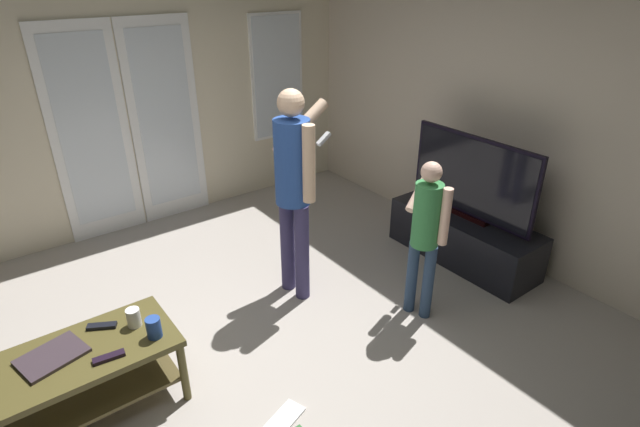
{
  "coord_description": "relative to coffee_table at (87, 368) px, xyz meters",
  "views": [
    {
      "loc": [
        -1.13,
        -2.31,
        2.42
      ],
      "look_at": [
        0.68,
        0.08,
        0.92
      ],
      "focal_mm": 27.77,
      "sensor_mm": 36.0,
      "label": 1
    }
  ],
  "objects": [
    {
      "name": "coffee_table",
      "position": [
        0.0,
        0.0,
        0.0
      ],
      "size": [
        1.01,
        0.55,
        0.47
      ],
      "color": "#4C441F",
      "rests_on": "ground_plane"
    },
    {
      "name": "person_adult",
      "position": [
        1.67,
        0.29,
        0.67
      ],
      "size": [
        0.67,
        0.51,
        1.68
      ],
      "color": "#3B3560",
      "rests_on": "ground_plane"
    },
    {
      "name": "wall_back_with_doors",
      "position": [
        0.97,
        2.3,
        1.03
      ],
      "size": [
        5.39,
        0.09,
        2.84
      ],
      "color": "beige",
      "rests_on": "ground_plane"
    },
    {
      "name": "ground_plane",
      "position": [
        0.9,
        -0.22,
        -0.35
      ],
      "size": [
        5.39,
        5.12,
        0.02
      ],
      "primitive_type": "cube",
      "color": "#A79E95"
    },
    {
      "name": "tv_remote_black",
      "position": [
        0.15,
        0.14,
        0.14
      ],
      "size": [
        0.17,
        0.13,
        0.02
      ],
      "primitive_type": "cube",
      "rotation": [
        0.0,
        0.0,
        -0.51
      ],
      "color": "black",
      "rests_on": "coffee_table"
    },
    {
      "name": "tv_stand",
      "position": [
        3.17,
        -0.2,
        -0.13
      ],
      "size": [
        0.5,
        1.37,
        0.42
      ],
      "color": "black",
      "rests_on": "ground_plane"
    },
    {
      "name": "person_child",
      "position": [
        2.26,
        -0.5,
        0.41
      ],
      "size": [
        0.46,
        0.43,
        1.25
      ],
      "color": "navy",
      "rests_on": "ground_plane"
    },
    {
      "name": "wall_right_plain",
      "position": [
        3.57,
        -0.22,
        1.07
      ],
      "size": [
        0.06,
        5.12,
        2.81
      ],
      "color": "beige",
      "rests_on": "ground_plane"
    },
    {
      "name": "cup_by_laptop",
      "position": [
        0.38,
        -0.13,
        0.19
      ],
      "size": [
        0.09,
        0.09,
        0.13
      ],
      "primitive_type": "cylinder",
      "color": "#234392",
      "rests_on": "coffee_table"
    },
    {
      "name": "laptop_closed",
      "position": [
        -0.15,
        0.04,
        0.14
      ],
      "size": [
        0.39,
        0.33,
        0.02
      ],
      "primitive_type": "cube",
      "rotation": [
        0.0,
        0.0,
        0.26
      ],
      "color": "#392D35",
      "rests_on": "coffee_table"
    },
    {
      "name": "dvd_remote_slim",
      "position": [
        0.1,
        -0.16,
        0.14
      ],
      "size": [
        0.17,
        0.07,
        0.02
      ],
      "primitive_type": "cube",
      "rotation": [
        0.0,
        0.0,
        -0.12
      ],
      "color": "black",
      "rests_on": "coffee_table"
    },
    {
      "name": "cup_near_edge",
      "position": [
        0.31,
        0.04,
        0.19
      ],
      "size": [
        0.08,
        0.08,
        0.12
      ],
      "primitive_type": "cylinder",
      "color": "white",
      "rests_on": "coffee_table"
    },
    {
      "name": "flat_screen_tv",
      "position": [
        3.17,
        -0.2,
        0.46
      ],
      "size": [
        0.08,
        1.22,
        0.74
      ],
      "color": "black",
      "rests_on": "tv_stand"
    }
  ]
}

